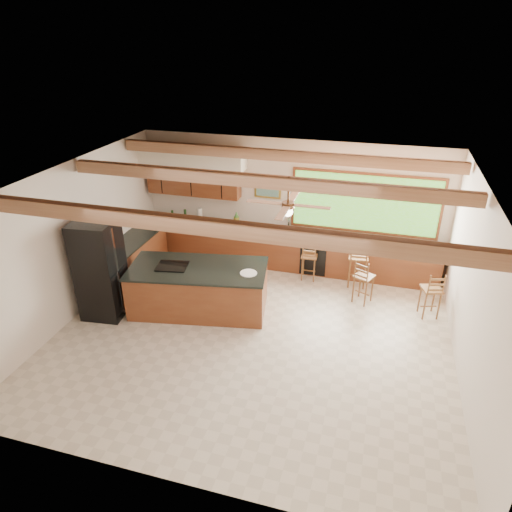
# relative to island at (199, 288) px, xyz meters

# --- Properties ---
(ground) EXTENTS (7.20, 7.20, 0.00)m
(ground) POSITION_rel_island_xyz_m (1.30, -0.60, -0.48)
(ground) COLOR beige
(ground) RESTS_ON ground
(room_shell) EXTENTS (7.27, 6.54, 3.02)m
(room_shell) POSITION_rel_island_xyz_m (1.13, 0.05, 1.74)
(room_shell) COLOR silver
(room_shell) RESTS_ON ground
(counter_run) EXTENTS (7.12, 3.10, 1.26)m
(counter_run) POSITION_rel_island_xyz_m (0.48, 1.92, -0.01)
(counter_run) COLOR brown
(counter_run) RESTS_ON ground
(island) EXTENTS (2.90, 1.73, 0.97)m
(island) POSITION_rel_island_xyz_m (0.00, 0.00, 0.00)
(island) COLOR brown
(island) RESTS_ON ground
(refrigerator) EXTENTS (0.85, 0.83, 2.00)m
(refrigerator) POSITION_rel_island_xyz_m (-1.75, -0.67, 0.52)
(refrigerator) COLOR black
(refrigerator) RESTS_ON ground
(bar_stool_a) EXTENTS (0.36, 0.36, 0.96)m
(bar_stool_a) POSITION_rel_island_xyz_m (1.94, 1.80, 0.10)
(bar_stool_a) COLOR brown
(bar_stool_a) RESTS_ON ground
(bar_stool_b) EXTENTS (0.45, 0.45, 1.17)m
(bar_stool_b) POSITION_rel_island_xyz_m (3.02, 1.79, 0.21)
(bar_stool_b) COLOR brown
(bar_stool_b) RESTS_ON ground
(bar_stool_c) EXTENTS (0.48, 0.48, 1.01)m
(bar_stool_c) POSITION_rel_island_xyz_m (3.19, 1.12, 0.12)
(bar_stool_c) COLOR brown
(bar_stool_c) RESTS_ON ground
(bar_stool_d) EXTENTS (0.45, 0.45, 1.01)m
(bar_stool_d) POSITION_rel_island_xyz_m (4.50, 0.95, 0.12)
(bar_stool_d) COLOR brown
(bar_stool_d) RESTS_ON ground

